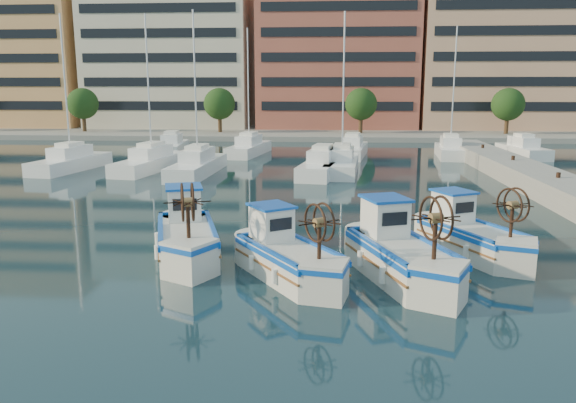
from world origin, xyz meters
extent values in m
plane|color=#172D3C|center=(0.00, 0.00, 0.00)|extent=(300.00, 300.00, 0.00)
cube|color=gray|center=(0.00, 67.00, 0.30)|extent=(180.00, 40.00, 0.60)
cube|color=#E5A061|center=(-48.00, 65.00, 12.60)|extent=(24.00, 14.00, 24.00)
cube|color=beige|center=(-23.00, 65.00, 11.10)|extent=(23.00, 14.00, 21.00)
cube|color=black|center=(-23.00, 58.00, 11.10)|extent=(21.16, 0.12, 18.90)
cube|color=#AD5443|center=(1.00, 65.00, 13.10)|extent=(22.00, 14.00, 25.00)
cube|color=black|center=(1.00, 58.00, 13.10)|extent=(20.24, 0.12, 22.50)
cube|color=tan|center=(24.00, 65.00, 11.60)|extent=(23.00, 14.00, 22.00)
cube|color=black|center=(24.00, 58.00, 11.60)|extent=(21.16, 0.12, 19.80)
cylinder|color=#3F2B19|center=(-32.00, 53.50, 1.50)|extent=(0.50, 0.50, 3.00)
sphere|color=#214418|center=(-32.00, 53.50, 4.20)|extent=(4.00, 4.00, 4.00)
cylinder|color=#3F2B19|center=(-14.00, 53.50, 1.50)|extent=(0.50, 0.50, 3.00)
sphere|color=#214418|center=(-14.00, 53.50, 4.20)|extent=(4.00, 4.00, 4.00)
cylinder|color=#3F2B19|center=(4.00, 53.50, 1.50)|extent=(0.50, 0.50, 3.00)
sphere|color=#214418|center=(4.00, 53.50, 4.20)|extent=(4.00, 4.00, 4.00)
cylinder|color=#3F2B19|center=(22.00, 53.50, 1.50)|extent=(0.50, 0.50, 3.00)
sphere|color=#214418|center=(22.00, 53.50, 4.20)|extent=(4.00, 4.00, 4.00)
cube|color=white|center=(-19.60, 22.86, 0.50)|extent=(3.44, 8.48, 1.00)
cylinder|color=silver|center=(-19.60, 22.86, 6.00)|extent=(0.12, 0.12, 11.00)
cube|color=white|center=(-13.45, 23.38, 0.50)|extent=(3.67, 9.80, 1.00)
cylinder|color=silver|center=(-13.45, 23.38, 6.00)|extent=(0.12, 0.12, 11.00)
cube|color=white|center=(-9.49, 21.60, 0.50)|extent=(2.59, 9.72, 1.00)
cylinder|color=silver|center=(-9.49, 21.60, 6.00)|extent=(0.12, 0.12, 11.00)
cube|color=white|center=(-0.41, 22.44, 0.50)|extent=(3.66, 9.59, 1.00)
cube|color=white|center=(1.02, 23.17, 0.50)|extent=(2.85, 8.92, 1.00)
cylinder|color=silver|center=(1.02, 23.17, 6.00)|extent=(0.12, 0.12, 11.00)
cube|color=white|center=(-15.08, 34.82, 0.50)|extent=(2.98, 7.66, 1.00)
cube|color=white|center=(-7.45, 33.84, 0.50)|extent=(3.40, 8.75, 1.00)
cylinder|color=silver|center=(-7.45, 33.84, 6.00)|extent=(0.12, 0.12, 11.00)
cube|color=white|center=(2.21, 33.52, 0.50)|extent=(3.33, 8.81, 1.00)
cube|color=white|center=(11.02, 33.33, 0.50)|extent=(2.92, 7.44, 1.00)
cylinder|color=silver|center=(11.02, 33.33, 6.00)|extent=(0.12, 0.12, 11.00)
cube|color=white|center=(17.64, 33.93, 0.50)|extent=(3.06, 7.38, 1.00)
cube|color=silver|center=(-5.17, 1.34, 0.58)|extent=(3.24, 5.01, 1.16)
cube|color=#0E4AB7|center=(-5.17, 1.34, 1.02)|extent=(3.34, 5.16, 0.18)
cube|color=blue|center=(-5.17, 1.34, 0.95)|extent=(2.69, 4.44, 0.07)
cube|color=white|center=(-5.55, 2.61, 1.77)|extent=(1.58, 1.73, 1.21)
cube|color=#0E4AB7|center=(-5.55, 2.61, 2.43)|extent=(1.78, 1.93, 0.09)
cylinder|color=#331E14|center=(-4.59, -0.56, 1.80)|extent=(0.13, 0.13, 1.28)
cylinder|color=brown|center=(-4.59, -0.56, 2.48)|extent=(0.43, 0.40, 0.31)
torus|color=#331E14|center=(-4.75, -0.61, 2.48)|extent=(0.45, 1.26, 1.29)
torus|color=#331E14|center=(-4.43, -0.51, 2.48)|extent=(0.45, 1.26, 1.29)
cube|color=silver|center=(-1.22, -0.74, 0.53)|extent=(3.88, 4.55, 1.06)
cube|color=#0E4AB7|center=(-1.22, -0.74, 0.94)|extent=(3.99, 4.69, 0.16)
cube|color=blue|center=(-1.22, -0.74, 0.87)|extent=(3.31, 3.97, 0.06)
cube|color=white|center=(-1.90, 0.27, 1.62)|extent=(1.66, 1.71, 1.11)
cube|color=#0E4AB7|center=(-1.90, 0.27, 2.23)|extent=(1.87, 1.92, 0.08)
cylinder|color=#331E14|center=(-0.21, -2.25, 1.65)|extent=(0.12, 0.12, 1.17)
cylinder|color=brown|center=(-0.21, -2.25, 2.28)|extent=(0.43, 0.42, 0.28)
torus|color=#331E14|center=(-0.34, -2.34, 2.28)|extent=(0.72, 1.03, 1.18)
torus|color=#331E14|center=(-0.09, -2.17, 2.28)|extent=(0.72, 1.03, 1.18)
cube|color=silver|center=(2.45, -0.55, 0.59)|extent=(3.46, 5.10, 1.17)
cube|color=#0E4AB7|center=(2.45, -0.55, 1.03)|extent=(3.57, 5.25, 0.18)
cube|color=blue|center=(2.45, -0.55, 0.96)|extent=(2.89, 4.51, 0.07)
cube|color=white|center=(2.01, 0.72, 1.79)|extent=(1.64, 1.78, 1.23)
cube|color=#0E4AB7|center=(2.01, 0.72, 2.46)|extent=(1.86, 1.99, 0.09)
cylinder|color=#331E14|center=(3.12, -2.44, 1.82)|extent=(0.13, 0.13, 1.30)
cylinder|color=brown|center=(3.12, -2.44, 2.51)|extent=(0.44, 0.41, 0.31)
torus|color=#331E14|center=(2.97, -2.50, 2.51)|extent=(0.51, 1.26, 1.31)
torus|color=#331E14|center=(3.28, -2.39, 2.51)|extent=(0.51, 1.26, 1.31)
cube|color=silver|center=(5.44, 2.31, 0.54)|extent=(3.56, 4.66, 1.07)
cube|color=#0E4AB7|center=(5.44, 2.31, 0.94)|extent=(3.67, 4.80, 0.16)
cube|color=blue|center=(5.44, 2.31, 0.88)|extent=(3.01, 4.09, 0.06)
cube|color=white|center=(4.89, 3.41, 1.63)|extent=(1.60, 1.69, 1.12)
cube|color=#0E4AB7|center=(4.89, 3.41, 2.25)|extent=(1.80, 1.90, 0.08)
cylinder|color=#331E14|center=(6.26, 0.67, 1.66)|extent=(0.12, 0.12, 1.18)
cylinder|color=brown|center=(6.26, 0.67, 2.30)|extent=(0.42, 0.40, 0.29)
torus|color=#331E14|center=(6.12, 0.60, 2.30)|extent=(0.60, 1.10, 1.20)
torus|color=#331E14|center=(6.40, 0.73, 2.30)|extent=(0.60, 1.10, 1.20)
camera|label=1|loc=(0.03, -18.36, 6.17)|focal=35.00mm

